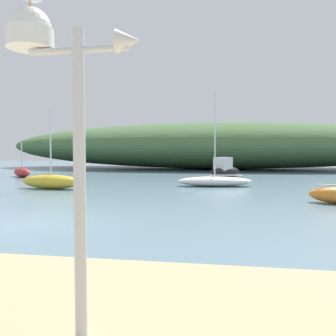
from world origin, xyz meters
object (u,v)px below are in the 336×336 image
object	(u,v)px
mast_structure	(50,72)
sailboat_outer_mooring	(51,181)
sailboat_off_point	(215,181)
sailboat_east_reach	(22,172)
motorboat_west_reach	(225,170)

from	to	relation	value
mast_structure	sailboat_outer_mooring	world-z (taller)	sailboat_outer_mooring
sailboat_off_point	sailboat_east_reach	size ratio (longest dim) A/B	2.05
sailboat_outer_mooring	sailboat_east_reach	distance (m)	10.12
sailboat_outer_mooring	sailboat_off_point	distance (m)	9.21
mast_structure	sailboat_outer_mooring	xyz separation A→B (m)	(-7.83, 14.80, -2.43)
mast_structure	sailboat_off_point	size ratio (longest dim) A/B	0.59
sailboat_outer_mooring	motorboat_west_reach	bearing A→B (deg)	48.87
mast_structure	motorboat_west_reach	bearing A→B (deg)	86.78
mast_structure	sailboat_east_reach	xyz separation A→B (m)	(-14.37, 22.52, -2.45)
motorboat_west_reach	sailboat_east_reach	bearing A→B (deg)	-169.70
mast_structure	sailboat_off_point	xyz separation A→B (m)	(0.93, 17.64, -2.52)
sailboat_off_point	motorboat_west_reach	xyz separation A→B (m)	(0.50, 7.76, 0.26)
sailboat_outer_mooring	sailboat_off_point	xyz separation A→B (m)	(8.76, 2.84, -0.09)
sailboat_off_point	sailboat_east_reach	bearing A→B (deg)	162.28
sailboat_off_point	sailboat_outer_mooring	bearing A→B (deg)	-162.04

